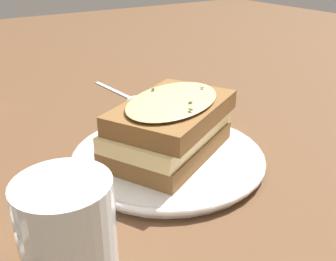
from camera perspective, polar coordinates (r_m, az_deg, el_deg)
ground_plane at (r=0.49m, az=-0.34°, el=-4.42°), size 2.40×2.40×0.00m
dinner_plate at (r=0.48m, az=-0.00°, el=-3.83°), size 0.23×0.23×0.01m
sandwich at (r=0.46m, az=0.28°, el=0.63°), size 0.16×0.19×0.07m
water_glass at (r=0.31m, az=-14.27°, el=-14.72°), size 0.07×0.07×0.09m
spoon at (r=0.67m, az=-4.25°, el=4.41°), size 0.18×0.05×0.01m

